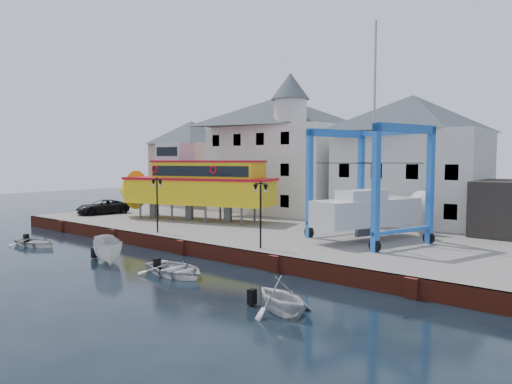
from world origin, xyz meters
The scene contains 15 objects.
ground centered at (0.00, 0.00, 0.00)m, with size 140.00×140.00×0.00m, color black.
hardstanding centered at (0.00, 11.00, 0.50)m, with size 44.00×22.00×1.00m, color #615B56.
quay_wall centered at (0.00, 0.10, 0.50)m, with size 44.00×0.47×1.00m.
building_pink centered at (-18.00, 18.00, 6.15)m, with size 8.00×7.00×10.30m.
building_white_main centered at (-4.87, 18.39, 7.34)m, with size 14.00×8.30×14.00m.
building_white_right centered at (9.00, 19.00, 6.60)m, with size 12.00×8.00×11.20m.
lamp_post_left centered at (-4.00, 1.20, 4.17)m, with size 1.12×0.32×4.20m.
lamp_post_right centered at (6.00, 1.20, 4.17)m, with size 1.12×0.32×4.20m.
tour_boat centered at (-7.72, 8.02, 4.37)m, with size 16.83×8.11×7.14m.
travel_lift centered at (10.30, 8.75, 3.48)m, with size 8.31×10.14×14.89m.
van centered at (-17.94, 5.46, 1.73)m, with size 2.42×5.24×1.46m, color black.
motorboat_a centered at (-1.94, -4.48, 0.00)m, with size 1.74×4.63×1.79m, color silver.
motorboat_b centered at (3.95, -4.03, 0.00)m, with size 3.13×4.39×0.91m, color silver.
motorboat_c centered at (12.37, -5.52, 0.00)m, with size 2.75×3.18×1.68m, color silver.
motorboat_d centered at (-11.08, -4.72, 0.00)m, with size 2.84×3.98×0.82m, color silver.
Camera 1 is at (23.43, -21.07, 6.51)m, focal length 32.00 mm.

